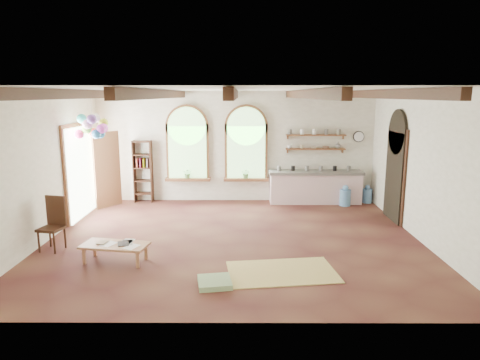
{
  "coord_description": "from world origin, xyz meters",
  "views": [
    {
      "loc": [
        0.17,
        -8.89,
        3.09
      ],
      "look_at": [
        0.13,
        0.6,
        1.19
      ],
      "focal_mm": 32.0,
      "sensor_mm": 36.0,
      "label": 1
    }
  ],
  "objects_px": {
    "coffee_table": "(115,246)",
    "side_chair": "(53,235)",
    "kitchen_counter": "(315,187)",
    "balloon_cluster": "(92,127)"
  },
  "relations": [
    {
      "from": "side_chair",
      "to": "balloon_cluster",
      "type": "height_order",
      "value": "balloon_cluster"
    },
    {
      "from": "kitchen_counter",
      "to": "balloon_cluster",
      "type": "xyz_separation_m",
      "value": [
        -5.71,
        -1.82,
        1.86
      ]
    },
    {
      "from": "kitchen_counter",
      "to": "side_chair",
      "type": "height_order",
      "value": "side_chair"
    },
    {
      "from": "balloon_cluster",
      "to": "kitchen_counter",
      "type": "bearing_deg",
      "value": 17.71
    },
    {
      "from": "side_chair",
      "to": "coffee_table",
      "type": "bearing_deg",
      "value": -23.53
    },
    {
      "from": "coffee_table",
      "to": "balloon_cluster",
      "type": "height_order",
      "value": "balloon_cluster"
    },
    {
      "from": "coffee_table",
      "to": "side_chair",
      "type": "relative_size",
      "value": 1.19
    },
    {
      "from": "coffee_table",
      "to": "side_chair",
      "type": "bearing_deg",
      "value": 156.47
    },
    {
      "from": "coffee_table",
      "to": "side_chair",
      "type": "xyz_separation_m",
      "value": [
        -1.44,
        0.63,
        0.01
      ]
    },
    {
      "from": "coffee_table",
      "to": "side_chair",
      "type": "height_order",
      "value": "side_chair"
    }
  ]
}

